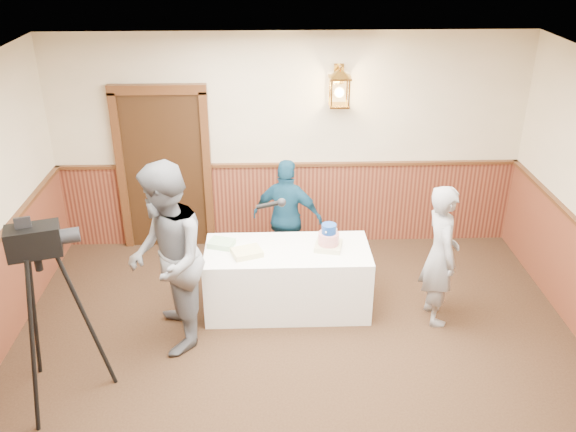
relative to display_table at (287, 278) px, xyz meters
name	(u,v)px	position (x,y,z in m)	size (l,w,h in m)	color
ground	(303,432)	(0.07, -1.90, -0.38)	(7.00, 7.00, 0.00)	black
room_shell	(296,253)	(0.02, -1.45, 1.15)	(6.02, 7.02, 2.81)	beige
display_table	(287,278)	(0.00, 0.00, 0.00)	(1.80, 0.80, 0.75)	white
tiered_cake	(329,239)	(0.45, 0.01, 0.49)	(0.33, 0.33, 0.29)	beige
sheet_cake_yellow	(247,252)	(-0.44, -0.11, 0.41)	(0.30, 0.23, 0.06)	#DBDB83
sheet_cake_green	(222,243)	(-0.72, 0.10, 0.41)	(0.26, 0.21, 0.06)	#8ECA8F
interviewer	(166,260)	(-1.20, -0.60, 0.62)	(1.62, 1.08, 1.98)	slate
baker	(440,255)	(1.61, -0.26, 0.42)	(0.58, 0.38, 1.58)	gray
assistant_p	(287,217)	(0.03, 0.81, 0.36)	(0.86, 0.36, 1.47)	navy
tv_camera_rig	(51,324)	(-2.12, -1.34, 0.41)	(0.68, 0.64, 1.75)	black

